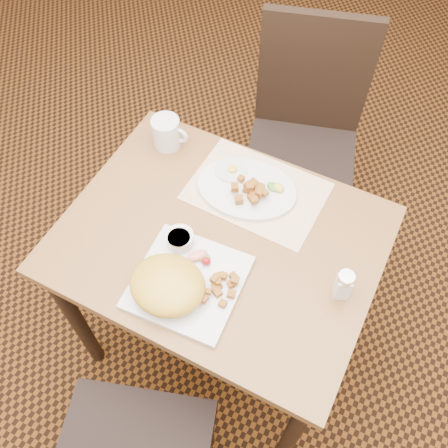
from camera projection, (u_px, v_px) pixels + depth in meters
ground at (221, 335)px, 2.05m from camera, size 8.00×8.00×0.00m
table at (220, 257)px, 1.52m from camera, size 0.90×0.70×0.75m
chair_far at (305, 130)px, 1.95m from camera, size 0.52×0.53×0.97m
placemat at (257, 191)px, 1.52m from camera, size 0.41×0.29×0.00m
plate_square at (188, 282)px, 1.34m from camera, size 0.30×0.30×0.02m
plate_oval at (247, 189)px, 1.51m from camera, size 0.33×0.27×0.02m
hollandaise_mound at (167, 285)px, 1.29m from camera, size 0.20×0.18×0.07m
ramekin at (180, 239)px, 1.38m from camera, size 0.08×0.08×0.04m
garnish_sq at (201, 257)px, 1.36m from camera, size 0.08×0.07×0.03m
fried_egg at (231, 170)px, 1.54m from camera, size 0.10×0.10×0.02m
garnish_ov at (276, 187)px, 1.49m from camera, size 0.06×0.04×0.02m
salt_shaker at (343, 285)px, 1.29m from camera, size 0.06×0.06×0.10m
coffee_mug at (167, 133)px, 1.59m from camera, size 0.12×0.09×0.10m
home_fries_sq at (221, 286)px, 1.31m from camera, size 0.08×0.12×0.03m
home_fries_ov at (251, 190)px, 1.48m from camera, size 0.11×0.11×0.04m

